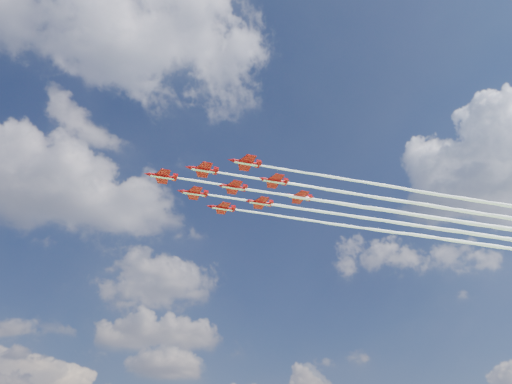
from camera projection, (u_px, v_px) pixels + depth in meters
jet_lead at (380, 209)px, 163.11m from camera, size 148.43×11.43×2.42m
jet_row2_port at (421, 204)px, 159.95m from camera, size 148.43×11.43×2.42m
jet_row2_starb at (398, 223)px, 171.66m from camera, size 148.43×11.43×2.42m
jet_row3_port at (463, 199)px, 156.79m from camera, size 148.43×11.43×2.42m
jet_row3_centre at (436, 218)px, 168.50m from camera, size 148.43×11.43×2.42m
jet_row3_starb at (413, 235)px, 180.21m from camera, size 148.43×11.43×2.42m
jet_row4_port at (477, 213)px, 165.34m from camera, size 148.43×11.43×2.42m
jet_row4_starb at (451, 230)px, 177.05m from camera, size 148.43×11.43×2.42m
jet_tail at (489, 226)px, 173.89m from camera, size 148.43×11.43×2.42m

